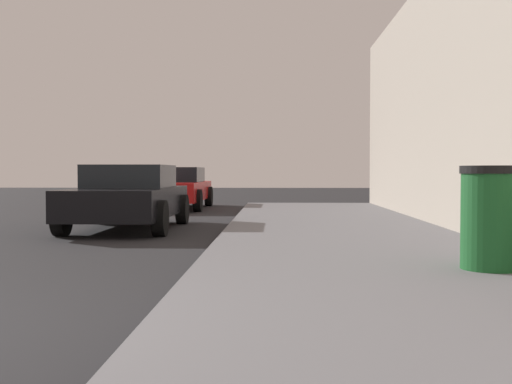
{
  "coord_description": "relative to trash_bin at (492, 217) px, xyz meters",
  "views": [
    {
      "loc": [
        2.88,
        -3.86,
        1.14
      ],
      "look_at": [
        2.63,
        4.28,
        0.87
      ],
      "focal_mm": 43.95,
      "sensor_mm": 36.0,
      "label": 1
    }
  ],
  "objects": [
    {
      "name": "sidewalk",
      "position": [
        -1.07,
        -2.53,
        -0.6
      ],
      "size": [
        4.0,
        32.0,
        0.15
      ],
      "primitive_type": "cube",
      "color": "slate",
      "rests_on": "ground_plane"
    },
    {
      "name": "trash_bin",
      "position": [
        0.0,
        0.0,
        0.0
      ],
      "size": [
        0.64,
        0.64,
        1.05
      ],
      "color": "#195926",
      "rests_on": "sidewalk"
    },
    {
      "name": "car_black",
      "position": [
        -5.09,
        5.87,
        -0.03
      ],
      "size": [
        1.97,
        4.11,
        1.27
      ],
      "rotation": [
        0.0,
        0.0,
        3.14
      ],
      "color": "black",
      "rests_on": "ground_plane"
    },
    {
      "name": "car_red",
      "position": [
        -5.29,
        12.79,
        -0.03
      ],
      "size": [
        2.02,
        4.6,
        1.27
      ],
      "rotation": [
        0.0,
        0.0,
        3.14
      ],
      "color": "red",
      "rests_on": "ground_plane"
    }
  ]
}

